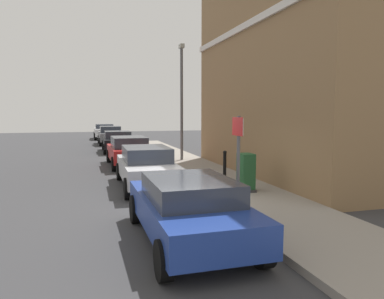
{
  "coord_description": "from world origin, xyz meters",
  "views": [
    {
      "loc": [
        -2.65,
        -9.66,
        2.53
      ],
      "look_at": [
        1.01,
        2.96,
        1.2
      ],
      "focal_mm": 34.25,
      "sensor_mm": 36.0,
      "label": 1
    }
  ],
  "objects_px": {
    "car_black": "(118,141)",
    "car_white": "(104,131)",
    "bollard_near_cabinet": "(225,164)",
    "car_grey": "(110,135)",
    "car_silver": "(146,166)",
    "street_sign": "(238,149)",
    "utility_cabinet": "(246,174)",
    "car_blue": "(189,207)",
    "car_red": "(129,150)",
    "lamppost": "(182,97)"
  },
  "relations": [
    {
      "from": "car_blue",
      "to": "car_white",
      "type": "relative_size",
      "value": 1.02
    },
    {
      "from": "street_sign",
      "to": "car_silver",
      "type": "bearing_deg",
      "value": 110.74
    },
    {
      "from": "car_blue",
      "to": "bollard_near_cabinet",
      "type": "height_order",
      "value": "car_blue"
    },
    {
      "from": "car_red",
      "to": "street_sign",
      "type": "height_order",
      "value": "street_sign"
    },
    {
      "from": "car_silver",
      "to": "bollard_near_cabinet",
      "type": "bearing_deg",
      "value": -91.74
    },
    {
      "from": "car_red",
      "to": "car_black",
      "type": "height_order",
      "value": "car_red"
    },
    {
      "from": "car_grey",
      "to": "bollard_near_cabinet",
      "type": "bearing_deg",
      "value": -171.05
    },
    {
      "from": "car_grey",
      "to": "car_white",
      "type": "distance_m",
      "value": 6.26
    },
    {
      "from": "car_blue",
      "to": "car_silver",
      "type": "relative_size",
      "value": 0.97
    },
    {
      "from": "car_blue",
      "to": "car_red",
      "type": "relative_size",
      "value": 1.01
    },
    {
      "from": "car_silver",
      "to": "car_black",
      "type": "relative_size",
      "value": 1.05
    },
    {
      "from": "car_red",
      "to": "street_sign",
      "type": "bearing_deg",
      "value": -171.17
    },
    {
      "from": "car_grey",
      "to": "car_white",
      "type": "bearing_deg",
      "value": 1.18
    },
    {
      "from": "bollard_near_cabinet",
      "to": "car_white",
      "type": "bearing_deg",
      "value": 97.2
    },
    {
      "from": "utility_cabinet",
      "to": "lamppost",
      "type": "relative_size",
      "value": 0.2
    },
    {
      "from": "car_white",
      "to": "street_sign",
      "type": "bearing_deg",
      "value": -176.14
    },
    {
      "from": "car_red",
      "to": "car_grey",
      "type": "height_order",
      "value": "car_grey"
    },
    {
      "from": "car_red",
      "to": "bollard_near_cabinet",
      "type": "distance_m",
      "value": 6.01
    },
    {
      "from": "utility_cabinet",
      "to": "bollard_near_cabinet",
      "type": "bearing_deg",
      "value": 87.15
    },
    {
      "from": "car_red",
      "to": "car_white",
      "type": "bearing_deg",
      "value": -0.07
    },
    {
      "from": "car_silver",
      "to": "lamppost",
      "type": "relative_size",
      "value": 0.76
    },
    {
      "from": "lamppost",
      "to": "car_silver",
      "type": "bearing_deg",
      "value": -115.69
    },
    {
      "from": "car_silver",
      "to": "car_white",
      "type": "height_order",
      "value": "car_white"
    },
    {
      "from": "car_black",
      "to": "car_white",
      "type": "xyz_separation_m",
      "value": [
        -0.27,
        11.98,
        0.05
      ]
    },
    {
      "from": "car_silver",
      "to": "car_red",
      "type": "bearing_deg",
      "value": 0.95
    },
    {
      "from": "car_silver",
      "to": "car_red",
      "type": "relative_size",
      "value": 1.04
    },
    {
      "from": "car_blue",
      "to": "car_white",
      "type": "bearing_deg",
      "value": -0.11
    },
    {
      "from": "car_black",
      "to": "car_red",
      "type": "bearing_deg",
      "value": -179.39
    },
    {
      "from": "car_blue",
      "to": "street_sign",
      "type": "xyz_separation_m",
      "value": [
        1.61,
        1.35,
        0.97
      ]
    },
    {
      "from": "car_silver",
      "to": "lamppost",
      "type": "distance_m",
      "value": 6.73
    },
    {
      "from": "car_silver",
      "to": "car_black",
      "type": "bearing_deg",
      "value": 0.63
    },
    {
      "from": "car_black",
      "to": "bollard_near_cabinet",
      "type": "height_order",
      "value": "car_black"
    },
    {
      "from": "car_silver",
      "to": "car_grey",
      "type": "height_order",
      "value": "car_grey"
    },
    {
      "from": "car_red",
      "to": "car_silver",
      "type": "bearing_deg",
      "value": 179.4
    },
    {
      "from": "car_blue",
      "to": "lamppost",
      "type": "relative_size",
      "value": 0.73
    },
    {
      "from": "car_grey",
      "to": "utility_cabinet",
      "type": "relative_size",
      "value": 3.46
    },
    {
      "from": "street_sign",
      "to": "car_grey",
      "type": "bearing_deg",
      "value": 94.33
    },
    {
      "from": "car_grey",
      "to": "utility_cabinet",
      "type": "height_order",
      "value": "car_grey"
    },
    {
      "from": "street_sign",
      "to": "lamppost",
      "type": "xyz_separation_m",
      "value": [
        1.14,
        9.72,
        1.64
      ]
    },
    {
      "from": "car_blue",
      "to": "utility_cabinet",
      "type": "relative_size",
      "value": 3.64
    },
    {
      "from": "car_silver",
      "to": "lamppost",
      "type": "height_order",
      "value": "lamppost"
    },
    {
      "from": "car_blue",
      "to": "street_sign",
      "type": "distance_m",
      "value": 2.32
    },
    {
      "from": "car_blue",
      "to": "utility_cabinet",
      "type": "distance_m",
      "value": 4.32
    },
    {
      "from": "bollard_near_cabinet",
      "to": "street_sign",
      "type": "bearing_deg",
      "value": -107.03
    },
    {
      "from": "car_black",
      "to": "car_white",
      "type": "distance_m",
      "value": 11.98
    },
    {
      "from": "car_blue",
      "to": "car_grey",
      "type": "distance_m",
      "value": 23.03
    },
    {
      "from": "car_black",
      "to": "street_sign",
      "type": "bearing_deg",
      "value": -173.51
    },
    {
      "from": "car_silver",
      "to": "street_sign",
      "type": "distance_m",
      "value": 4.51
    },
    {
      "from": "car_white",
      "to": "bollard_near_cabinet",
      "type": "height_order",
      "value": "car_white"
    },
    {
      "from": "car_white",
      "to": "street_sign",
      "type": "xyz_separation_m",
      "value": [
        1.8,
        -27.93,
        0.92
      ]
    }
  ]
}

